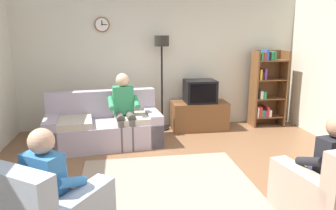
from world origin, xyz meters
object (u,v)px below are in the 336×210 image
object	(u,v)px
couch	(104,127)
armchair_near_bookshelf	(330,194)
floor_lamp	(162,57)
tv_stand	(199,115)
person_in_right_armchair	(326,162)
person_in_left_armchair	(53,181)
bookshelf	(266,87)
tv	(200,91)
person_on_couch	(124,106)

from	to	relation	value
couch	armchair_near_bookshelf	bearing A→B (deg)	-47.84
floor_lamp	tv_stand	bearing A→B (deg)	-7.62
couch	person_in_right_armchair	world-z (taller)	person_in_right_armchair
person_in_left_armchair	person_in_right_armchair	xyz separation A→B (m)	(2.67, -0.00, 0.00)
tv_stand	armchair_near_bookshelf	world-z (taller)	armchair_near_bookshelf
couch	bookshelf	world-z (taller)	bookshelf
armchair_near_bookshelf	person_in_left_armchair	world-z (taller)	person_in_left_armchair
armchair_near_bookshelf	tv_stand	bearing A→B (deg)	99.20
bookshelf	floor_lamp	xyz separation A→B (m)	(-2.16, 0.03, 0.64)
tv_stand	tv	xyz separation A→B (m)	(0.00, -0.02, 0.50)
floor_lamp	person_on_couch	xyz separation A→B (m)	(-0.76, -0.83, -0.75)
bookshelf	person_on_couch	world-z (taller)	bookshelf
couch	tv	xyz separation A→B (m)	(1.85, 0.59, 0.47)
floor_lamp	person_on_couch	distance (m)	1.35
person_on_couch	tv	bearing A→B (deg)	25.14
person_in_left_armchair	person_in_right_armchair	size ratio (longest dim) A/B	1.00
tv	floor_lamp	bearing A→B (deg)	170.53
armchair_near_bookshelf	person_in_right_armchair	size ratio (longest dim) A/B	0.89
tv	armchair_near_bookshelf	distance (m)	3.29
couch	armchair_near_bookshelf	world-z (taller)	same
tv	person_in_right_armchair	world-z (taller)	person_in_right_armchair
couch	armchair_near_bookshelf	xyz separation A→B (m)	(2.37, -2.62, -0.02)
couch	tv_stand	bearing A→B (deg)	18.46
tv_stand	person_in_right_armchair	bearing A→B (deg)	-80.80
person_in_right_armchair	bookshelf	bearing A→B (deg)	74.19
person_on_couch	person_in_left_armchair	size ratio (longest dim) A/B	1.11
bookshelf	person_on_couch	distance (m)	3.03
couch	person_in_left_armchair	world-z (taller)	person_in_left_armchair
couch	person_in_left_armchair	bearing A→B (deg)	-97.11
bookshelf	person_on_couch	size ratio (longest dim) A/B	1.27
couch	person_on_couch	bearing A→B (deg)	-17.26
bookshelf	person_in_right_armchair	bearing A→B (deg)	-105.81
armchair_near_bookshelf	person_on_couch	bearing A→B (deg)	128.82
person_on_couch	tv_stand	bearing A→B (deg)	25.90
couch	tv	bearing A→B (deg)	17.78
floor_lamp	person_in_right_armchair	world-z (taller)	floor_lamp
armchair_near_bookshelf	person_in_left_armchair	size ratio (longest dim) A/B	0.89
couch	floor_lamp	xyz separation A→B (m)	(1.11, 0.72, 1.14)
bookshelf	armchair_near_bookshelf	distance (m)	3.47
couch	tv_stand	distance (m)	1.95
bookshelf	person_on_couch	xyz separation A→B (m)	(-2.92, -0.80, -0.11)
floor_lamp	person_in_right_armchair	size ratio (longest dim) A/B	1.65
armchair_near_bookshelf	person_on_couch	world-z (taller)	person_on_couch
armchair_near_bookshelf	tv	bearing A→B (deg)	99.27
couch	armchair_near_bookshelf	distance (m)	3.53
couch	tv_stand	world-z (taller)	couch
floor_lamp	bookshelf	bearing A→B (deg)	-0.76
tv_stand	bookshelf	distance (m)	1.52
person_in_left_armchair	armchair_near_bookshelf	bearing A→B (deg)	-1.94
tv	floor_lamp	xyz separation A→B (m)	(-0.74, 0.12, 0.67)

